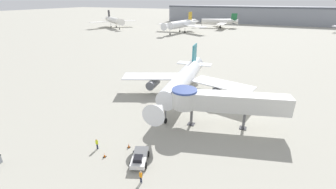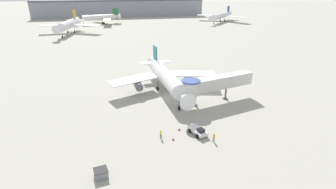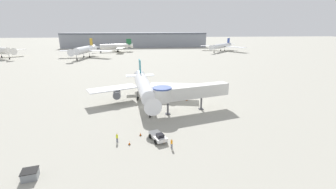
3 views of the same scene
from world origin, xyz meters
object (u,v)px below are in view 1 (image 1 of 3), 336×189
Objects in this scene: pushback_tug_white at (139,158)px; traffic_cone_apron_front at (104,155)px; background_jet_green_tail at (218,21)px; main_airplane at (183,81)px; traffic_cone_near_nose at (129,146)px; background_jet_gold_tail at (181,24)px; ground_crew_wing_walker at (97,143)px; background_jet_black_tail at (114,20)px; jet_bridge at (221,101)px; ground_crew_marshaller at (141,176)px; traffic_cone_starboard_wing at (236,107)px.

pushback_tug_white is 6.80× the size of traffic_cone_apron_front.
main_airplane is at bearing -7.72° from background_jet_green_tail.
pushback_tug_white is 148.58m from background_jet_green_tail.
background_jet_gold_tail is (-34.51, 110.42, 4.74)m from traffic_cone_near_nose.
traffic_cone_near_nose is 0.02× the size of background_jet_gold_tail.
background_jet_black_tail reaches higher than ground_crew_wing_walker.
traffic_cone_near_nose is 0.02× the size of background_jet_black_tail.
jet_bridge is 0.54× the size of background_jet_gold_tail.
ground_crew_marshaller is 0.05× the size of background_jet_green_tail.
ground_crew_wing_walker is 116.63m from background_jet_gold_tail.
main_airplane is 0.88× the size of background_jet_gold_tail.
jet_bridge is 0.62× the size of background_jet_black_tail.
background_jet_black_tail is (-84.96, 117.77, 4.73)m from traffic_cone_apron_front.
traffic_cone_apron_front is at bearing -146.27° from jet_bridge.
background_jet_black_tail is at bearing -82.91° from background_jet_green_tail.
traffic_cone_near_nose is (-10.41, -10.91, -4.28)m from jet_bridge.
jet_bridge is 11.02× the size of ground_crew_wing_walker.
background_jet_gold_tail is at bearing -58.69° from background_jet_black_tail.
background_jet_black_tail is at bearing 135.86° from traffic_cone_starboard_wing.
background_jet_black_tail reaches higher than pushback_tug_white.
main_airplane is at bearing 86.92° from traffic_cone_near_nose.
background_jet_black_tail reaches higher than background_jet_green_tail.
traffic_cone_apron_front is 0.02× the size of background_jet_gold_tail.
background_jet_black_tail is 0.87× the size of background_jet_gold_tail.
main_airplane is 1.01× the size of background_jet_black_tail.
jet_bridge reaches higher than ground_crew_wing_walker.
pushback_tug_white is 3.53m from ground_crew_marshaller.
ground_crew_marshaller is at bearing -60.05° from background_jet_gold_tail.
ground_crew_marshaller is at bearing -15.97° from traffic_cone_apron_front.
pushback_tug_white is 0.13× the size of background_jet_gold_tail.
main_airplane is 21.36m from pushback_tug_white.
traffic_cone_starboard_wing is 137.91m from background_jet_black_tail.
pushback_tug_white is (2.00, -21.00, -3.34)m from main_airplane.
pushback_tug_white is 0.15× the size of background_jet_black_tail.
traffic_cone_near_nose is at bearing -148.77° from jet_bridge.
traffic_cone_near_nose is (-1.02, -18.92, -3.73)m from main_airplane.
traffic_cone_starboard_wing is 26.20m from ground_crew_wing_walker.
jet_bridge is (9.39, -8.01, 0.55)m from main_airplane.
background_jet_green_tail is at bearing 94.00° from main_airplane.
main_airplane is 19.31m from traffic_cone_near_nose.
main_airplane is 21.74m from ground_crew_wing_walker.
pushback_tug_white is (-7.39, -12.98, -3.90)m from jet_bridge.
background_jet_green_tail reaches higher than main_airplane.
jet_bridge is 26.44× the size of traffic_cone_near_nose.
background_jet_green_tail reaches higher than traffic_cone_near_nose.
background_jet_gold_tail is (-30.64, 112.46, 4.12)m from ground_crew_wing_walker.
background_jet_green_tail is (-20.50, 125.83, 0.28)m from main_airplane.
background_jet_gold_tail reaches higher than ground_crew_marshaller.
ground_crew_marshaller is 150.87m from background_jet_black_tail.
background_jet_gold_tail is (-37.53, 112.49, 4.35)m from pushback_tug_white.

